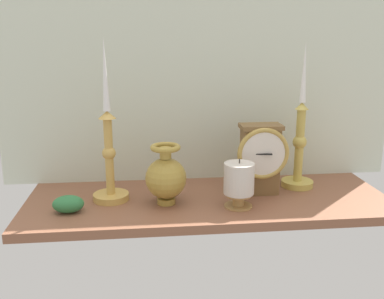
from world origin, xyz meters
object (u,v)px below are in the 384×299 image
(mantel_clock, at_px, (260,158))
(candlestick_tall_left, at_px, (109,156))
(candlestick_tall_center, at_px, (299,147))
(brass_vase_bulbous, at_px, (166,177))
(pillar_candle_front, at_px, (239,182))

(mantel_clock, xyz_separation_m, candlestick_tall_left, (-0.42, -0.01, 0.02))
(candlestick_tall_center, height_order, brass_vase_bulbous, candlestick_tall_center)
(mantel_clock, distance_m, candlestick_tall_center, 0.14)
(mantel_clock, bearing_deg, candlestick_tall_center, 20.25)
(brass_vase_bulbous, xyz_separation_m, pillar_candle_front, (0.19, -0.04, -0.01))
(brass_vase_bulbous, bearing_deg, mantel_clock, 10.28)
(pillar_candle_front, bearing_deg, mantel_clock, 49.03)
(candlestick_tall_left, bearing_deg, pillar_candle_front, -14.38)
(candlestick_tall_left, relative_size, pillar_candle_front, 3.32)
(pillar_candle_front, bearing_deg, candlestick_tall_left, 165.62)
(candlestick_tall_center, bearing_deg, mantel_clock, -159.75)
(candlestick_tall_left, height_order, brass_vase_bulbous, candlestick_tall_left)
(mantel_clock, xyz_separation_m, brass_vase_bulbous, (-0.27, -0.05, -0.03))
(mantel_clock, bearing_deg, candlestick_tall_left, -179.14)
(candlestick_tall_left, height_order, candlestick_tall_center, candlestick_tall_left)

